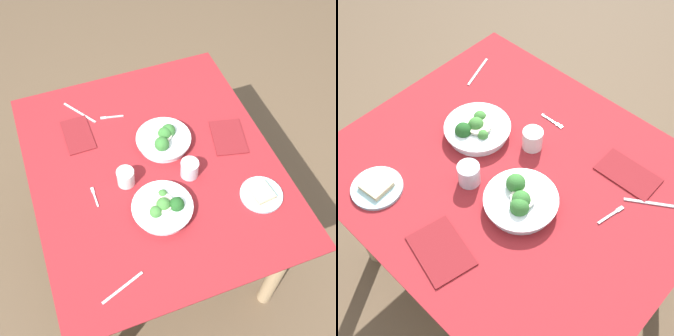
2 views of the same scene
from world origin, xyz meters
The scene contains 13 objects.
ground_plane centered at (0.00, 0.00, 0.00)m, with size 6.00×6.00×0.00m, color brown.
dining_table centered at (0.00, 0.00, 0.62)m, with size 1.26×1.08×0.73m.
broccoli_bowl_far centered at (-0.10, 0.09, 0.77)m, with size 0.25×0.25×0.10m.
broccoli_bowl_near centered at (0.23, -0.04, 0.76)m, with size 0.25×0.25×0.08m.
bread_side_plate centered at (0.30, 0.37, 0.74)m, with size 0.18×0.18×0.03m.
water_glass_center centered at (0.10, 0.13, 0.77)m, with size 0.08×0.08×0.08m, color silver.
water_glass_side centered at (0.04, -0.14, 0.77)m, with size 0.08×0.08×0.08m, color silver.
fork_by_far_bowl centered at (-0.35, -0.10, 0.74)m, with size 0.03×0.11×0.00m.
fork_by_near_bowl centered at (0.06, -0.29, 0.74)m, with size 0.10×0.01×0.00m.
table_knife_left centered at (-0.43, -0.23, 0.74)m, with size 0.21×0.01×0.00m, color #B7B7BC.
table_knife_right centered at (0.49, -0.29, 0.74)m, with size 0.18×0.01×0.00m, color #B7B7BC.
napkin_folded_upper centered at (-0.04, 0.38, 0.74)m, with size 0.21×0.15×0.01m, color maroon.
napkin_folded_lower centered at (-0.29, -0.27, 0.74)m, with size 0.22×0.12×0.01m, color maroon.
Camera 2 is at (-0.63, 0.71, 2.02)m, focal length 48.08 mm.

